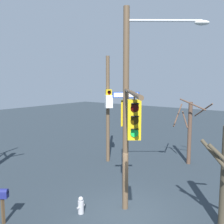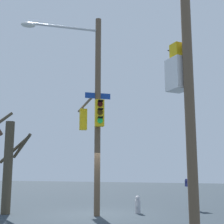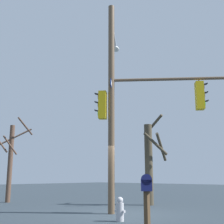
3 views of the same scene
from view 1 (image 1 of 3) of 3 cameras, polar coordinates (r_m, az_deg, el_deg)
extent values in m
plane|color=#2A353D|center=(11.36, 3.39, -21.80)|extent=(80.00, 80.00, 0.00)
cylinder|color=brown|center=(10.39, 3.15, -0.03)|extent=(0.25, 0.25, 8.39)
cylinder|color=silver|center=(10.77, 11.77, 19.62)|extent=(1.92, 2.43, 0.10)
ellipsoid|color=silver|center=(11.16, 19.72, 18.49)|extent=(0.65, 0.69, 0.20)
cylinder|color=brown|center=(7.86, 4.37, 4.43)|extent=(3.97, 3.12, 0.12)
cube|color=yellow|center=(6.95, 5.02, -1.73)|extent=(0.46, 0.47, 1.10)
cylinder|color=#2F0403|center=(6.75, 5.18, 0.90)|extent=(0.16, 0.19, 0.22)
cube|color=black|center=(6.66, 5.25, 1.86)|extent=(0.26, 0.26, 0.06)
cylinder|color=#352504|center=(6.79, 5.15, -1.95)|extent=(0.16, 0.19, 0.22)
cube|color=black|center=(6.70, 5.22, -1.04)|extent=(0.26, 0.26, 0.06)
cylinder|color=#19D147|center=(6.85, 5.12, -4.76)|extent=(0.16, 0.19, 0.22)
cube|color=black|center=(6.76, 5.19, -3.89)|extent=(0.26, 0.26, 0.06)
cylinder|color=brown|center=(6.88, 5.07, 3.41)|extent=(0.04, 0.04, 0.15)
cube|color=yellow|center=(10.74, 3.02, -0.26)|extent=(0.45, 0.47, 1.10)
cylinder|color=#2F0403|center=(10.87, 3.04, 1.63)|extent=(0.15, 0.20, 0.22)
cube|color=black|center=(10.93, 3.05, 2.29)|extent=(0.25, 0.26, 0.06)
cylinder|color=#352504|center=(10.90, 3.03, -0.15)|extent=(0.15, 0.20, 0.22)
cube|color=black|center=(10.96, 3.04, 0.52)|extent=(0.25, 0.26, 0.06)
cylinder|color=#19D147|center=(10.95, 3.02, -1.91)|extent=(0.15, 0.20, 0.22)
cube|color=black|center=(11.01, 3.02, -1.24)|extent=(0.25, 0.26, 0.06)
cube|color=navy|center=(10.32, 3.18, 3.90)|extent=(0.72, 0.87, 0.24)
cube|color=white|center=(10.31, 3.18, 3.89)|extent=(0.64, 0.78, 0.18)
cylinder|color=brown|center=(16.85, -0.95, 0.52)|extent=(0.24, 0.24, 7.10)
cube|color=white|center=(16.40, -0.73, 2.41)|extent=(0.69, 0.70, 0.82)
cube|color=yellow|center=(16.44, -0.76, 3.21)|extent=(0.47, 0.46, 1.10)
cylinder|color=#2F0403|center=(16.26, -0.65, 4.37)|extent=(0.19, 0.17, 0.22)
cube|color=black|center=(16.18, -0.59, 4.78)|extent=(0.26, 0.26, 0.06)
cylinder|color=#352504|center=(16.28, -0.64, 3.17)|extent=(0.19, 0.17, 0.22)
cube|color=black|center=(16.20, -0.59, 3.58)|extent=(0.26, 0.26, 0.06)
cylinder|color=#19D147|center=(16.31, -0.64, 1.98)|extent=(0.19, 0.17, 0.22)
cube|color=black|center=(16.22, -0.59, 2.38)|extent=(0.26, 0.26, 0.06)
cylinder|color=#B2B2B7|center=(11.23, -7.07, -20.59)|extent=(0.24, 0.24, 0.55)
sphere|color=#B2B2B7|center=(11.07, -7.10, -18.96)|extent=(0.20, 0.20, 0.20)
cylinder|color=#B2B2B7|center=(11.31, -6.54, -20.22)|extent=(0.10, 0.09, 0.09)
cylinder|color=#B2B2B7|center=(11.13, -7.61, -20.71)|extent=(0.10, 0.09, 0.09)
cube|color=#4C3823|center=(11.19, -23.46, -19.83)|extent=(0.10, 0.10, 1.05)
cube|color=navy|center=(10.92, -23.63, -16.80)|extent=(0.45, 0.50, 0.24)
cylinder|color=navy|center=(10.87, -23.67, -16.22)|extent=(0.45, 0.50, 0.24)
cylinder|color=#443D2E|center=(9.53, 22.56, -9.42)|extent=(0.60, 1.30, 1.05)
cylinder|color=brown|center=(17.30, 17.16, -4.62)|extent=(0.26, 0.26, 4.12)
cylinder|color=brown|center=(16.25, 17.84, 1.63)|extent=(0.86, 1.44, 0.77)
cylinder|color=brown|center=(17.33, 14.68, -0.62)|extent=(1.70, 0.25, 1.39)
cylinder|color=brown|center=(17.58, 19.94, 0.40)|extent=(1.26, 1.56, 1.09)
cylinder|color=brown|center=(16.96, 16.20, -1.64)|extent=(0.59, 0.67, 1.04)
camera|label=2|loc=(24.16, 8.06, -1.86)|focal=52.83mm
camera|label=3|loc=(15.06, -48.78, -11.24)|focal=48.97mm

